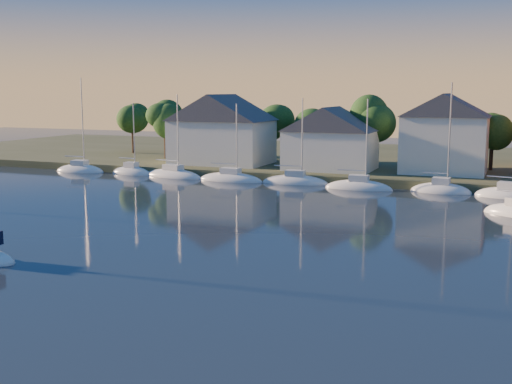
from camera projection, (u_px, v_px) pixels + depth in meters
The scene contains 8 objects.
ground at pixel (114, 338), 29.16m from camera, with size 260.00×260.00×0.00m, color black.
shoreline_land at pixel (401, 164), 97.66m from camera, with size 160.00×50.00×2.00m, color #353D23.
wooden_dock at pixel (367, 185), 76.65m from camera, with size 120.00×3.00×1.00m, color brown.
clubhouse_west at pixel (222, 128), 89.47m from camera, with size 13.65×9.45×9.64m.
clubhouse_centre at pixel (331, 138), 82.67m from camera, with size 11.55×8.40×8.08m.
clubhouse_east at pixel (445, 133), 79.10m from camera, with size 10.50×8.40×9.80m.
tree_line at pixel (402, 121), 84.82m from camera, with size 93.40×5.40×8.90m.
moored_fleet at pixel (296, 184), 76.90m from camera, with size 71.50×2.40×12.05m.
Camera 1 is at (16.57, -23.20, 11.14)m, focal length 45.00 mm.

